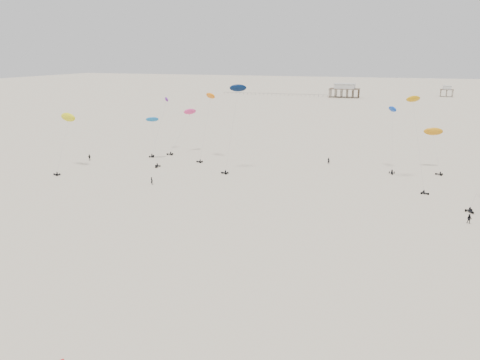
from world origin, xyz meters
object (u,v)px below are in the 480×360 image
(pavilion_main, at_px, (344,92))
(rig_0, at_px, (154,136))
(rig_7, at_px, (208,109))
(spectator_0, at_px, (152,184))
(pavilion_small, at_px, (447,92))

(pavilion_main, xyz_separation_m, rig_0, (-28.32, -226.69, 3.45))
(rig_7, bearing_deg, spectator_0, -175.92)
(pavilion_small, xyz_separation_m, spectator_0, (-87.33, -278.43, -3.49))
(pavilion_main, xyz_separation_m, rig_7, (-14.91, -217.70, 10.83))
(pavilion_small, height_order, spectator_0, pavilion_small)
(rig_7, bearing_deg, rig_0, 132.43)
(rig_0, bearing_deg, pavilion_small, -118.41)
(pavilion_small, relative_size, rig_0, 0.59)
(pavilion_main, bearing_deg, rig_7, -93.92)
(rig_0, bearing_deg, pavilion_main, -104.57)
(rig_7, bearing_deg, pavilion_small, -10.32)
(rig_0, relative_size, spectator_0, 7.05)
(rig_0, height_order, spectator_0, rig_0)
(rig_0, bearing_deg, rig_7, -153.62)
(rig_0, height_order, rig_7, rig_7)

